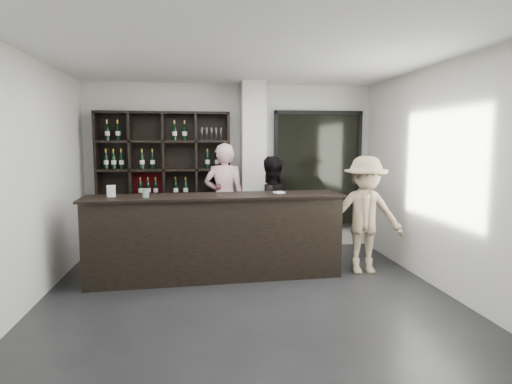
{
  "coord_description": "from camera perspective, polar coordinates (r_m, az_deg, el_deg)",
  "views": [
    {
      "loc": [
        -0.57,
        -4.77,
        1.9
      ],
      "look_at": [
        0.22,
        1.1,
        1.2
      ],
      "focal_mm": 30.0,
      "sensor_mm": 36.0,
      "label": 1
    }
  ],
  "objects": [
    {
      "name": "floor",
      "position": [
        5.17,
        -0.79,
        -14.92
      ],
      "size": [
        5.0,
        5.5,
        0.01
      ],
      "primitive_type": "cube",
      "color": "black",
      "rests_on": "ground"
    },
    {
      "name": "wine_shelf",
      "position": [
        7.39,
        -12.09,
        1.11
      ],
      "size": [
        2.2,
        0.35,
        2.4
      ],
      "primitive_type": null,
      "color": "black",
      "rests_on": "floor"
    },
    {
      "name": "structural_column",
      "position": [
        7.31,
        -0.39,
        3.16
      ],
      "size": [
        0.4,
        0.4,
        2.9
      ],
      "primitive_type": "cube",
      "color": "silver",
      "rests_on": "floor"
    },
    {
      "name": "glass_panel",
      "position": [
        7.77,
        8.23,
        2.93
      ],
      "size": [
        1.6,
        0.08,
        2.1
      ],
      "color": "black",
      "rests_on": "floor"
    },
    {
      "name": "tasting_counter",
      "position": [
        6.02,
        -5.38,
        -5.92
      ],
      "size": [
        3.55,
        0.73,
        1.17
      ],
      "rotation": [
        0.0,
        0.0,
        0.05
      ],
      "color": "black",
      "rests_on": "floor"
    },
    {
      "name": "taster_pink",
      "position": [
        7.25,
        -4.24,
        -0.93
      ],
      "size": [
        0.75,
        0.55,
        1.88
      ],
      "primitive_type": "imported",
      "rotation": [
        0.0,
        0.0,
        2.99
      ],
      "color": "#FFC3CB",
      "rests_on": "floor"
    },
    {
      "name": "taster_black",
      "position": [
        6.8,
        1.9,
        -2.29
      ],
      "size": [
        0.94,
        0.8,
        1.68
      ],
      "primitive_type": "imported",
      "rotation": [
        0.0,
        0.0,
        3.37
      ],
      "color": "black",
      "rests_on": "floor"
    },
    {
      "name": "customer",
      "position": [
        6.37,
        14.34,
        -3.0
      ],
      "size": [
        1.15,
        0.72,
        1.7
      ],
      "primitive_type": "imported",
      "rotation": [
        0.0,
        0.0,
        -0.09
      ],
      "color": "#958062",
      "rests_on": "floor"
    },
    {
      "name": "wine_glass",
      "position": [
        5.83,
        -5.01,
        0.38
      ],
      "size": [
        0.09,
        0.09,
        0.18
      ],
      "primitive_type": null,
      "rotation": [
        0.0,
        0.0,
        -0.17
      ],
      "color": "white",
      "rests_on": "tasting_counter"
    },
    {
      "name": "spit_cup",
      "position": [
        5.83,
        -14.51,
        -0.13
      ],
      "size": [
        0.11,
        0.11,
        0.12
      ],
      "primitive_type": "cylinder",
      "rotation": [
        0.0,
        0.0,
        0.31
      ],
      "color": "silver",
      "rests_on": "tasting_counter"
    },
    {
      "name": "napkin_stack",
      "position": [
        6.12,
        3.12,
        -0.06
      ],
      "size": [
        0.17,
        0.17,
        0.02
      ],
      "primitive_type": "cube",
      "rotation": [
        0.0,
        0.0,
        0.4
      ],
      "color": "white",
      "rests_on": "tasting_counter"
    },
    {
      "name": "card_stand",
      "position": [
        6.0,
        -18.75,
        0.11
      ],
      "size": [
        0.11,
        0.05,
        0.16
      ],
      "primitive_type": "cube",
      "rotation": [
        0.0,
        0.0,
        0.02
      ],
      "color": "white",
      "rests_on": "tasting_counter"
    }
  ]
}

